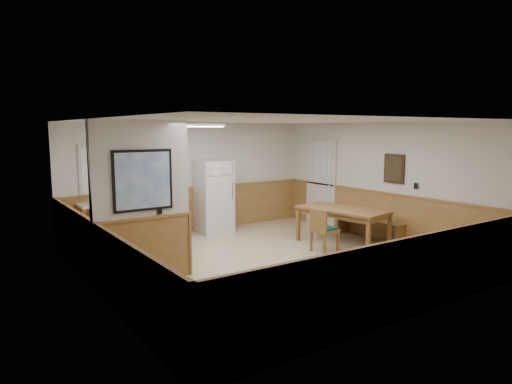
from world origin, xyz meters
TOP-DOWN VIEW (x-y plane):
  - ground at (0.00, 0.00)m, footprint 6.00×6.00m
  - ceiling at (0.00, 0.00)m, footprint 6.00×6.00m
  - back_wall at (0.00, 3.00)m, footprint 6.00×0.02m
  - right_wall at (3.00, 0.00)m, footprint 0.02×6.00m
  - left_wall at (-3.00, 0.00)m, footprint 0.02×6.00m
  - wainscot_back at (0.00, 2.98)m, footprint 6.00×0.04m
  - wainscot_right at (2.98, 0.00)m, footprint 0.04×6.00m
  - wainscot_left at (-2.98, 0.00)m, footprint 0.04×6.00m
  - partition_wall at (-2.25, 0.19)m, footprint 1.50×0.20m
  - kitchen_counter at (-1.21, 2.68)m, footprint 2.20×0.61m
  - exterior_door at (2.96, 1.90)m, footprint 0.07×1.02m
  - kitchen_window at (-2.10, 2.98)m, footprint 0.80×0.04m
  - wall_painting at (2.97, -0.30)m, footprint 0.04×0.50m
  - fluorescent_fixture at (-0.80, 1.30)m, footprint 1.20×0.30m
  - refrigerator at (0.34, 2.63)m, footprint 0.75×0.73m
  - dining_table at (1.98, 0.16)m, footprint 1.23×1.95m
  - dining_bench at (2.80, 0.15)m, footprint 0.40×1.67m
  - dining_chair at (1.20, -0.07)m, footprint 0.60×0.44m
  - fire_extinguisher at (-0.52, 2.72)m, footprint 0.11×0.11m
  - soap_bottle at (-2.34, 2.69)m, footprint 0.10×0.10m

SIDE VIEW (x-z plane):
  - ground at x=0.00m, z-range 0.00..0.00m
  - dining_bench at x=2.80m, z-range 0.12..0.57m
  - kitchen_counter at x=-1.21m, z-range -0.04..0.96m
  - dining_chair at x=1.20m, z-range 0.07..0.92m
  - wainscot_back at x=0.00m, z-range 0.00..1.00m
  - wainscot_right at x=2.98m, z-range 0.00..1.00m
  - wainscot_left at x=-2.98m, z-range 0.00..1.00m
  - dining_table at x=1.98m, z-range 0.28..1.03m
  - refrigerator at x=0.34m, z-range 0.00..1.66m
  - soap_bottle at x=-2.34m, z-range 0.90..1.14m
  - exterior_door at x=2.96m, z-range -0.02..2.13m
  - fire_extinguisher at x=-0.52m, z-range 0.88..1.27m
  - partition_wall at x=-2.25m, z-range -0.02..2.48m
  - back_wall at x=0.00m, z-range 0.00..2.50m
  - right_wall at x=3.00m, z-range 0.00..2.50m
  - left_wall at x=-3.00m, z-range 0.00..2.50m
  - kitchen_window at x=-2.10m, z-range 1.05..2.05m
  - wall_painting at x=2.97m, z-range 1.25..1.85m
  - fluorescent_fixture at x=-0.80m, z-range 2.40..2.49m
  - ceiling at x=0.00m, z-range 2.49..2.51m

